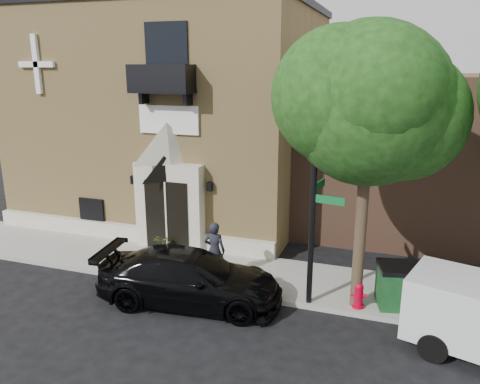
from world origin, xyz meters
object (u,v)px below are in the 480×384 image
(street_sign, at_px, (314,201))
(dumpster, at_px, (411,286))
(fire_hydrant, at_px, (359,295))
(pedestrian_near, at_px, (215,251))
(black_sedan, at_px, (190,278))

(street_sign, xyz_separation_m, dumpster, (2.74, 0.69, -2.44))
(street_sign, height_order, fire_hydrant, street_sign)
(fire_hydrant, bearing_deg, pedestrian_near, 174.50)
(dumpster, distance_m, pedestrian_near, 5.93)
(street_sign, distance_m, dumpster, 3.73)
(street_sign, height_order, pedestrian_near, street_sign)
(black_sedan, relative_size, fire_hydrant, 7.23)
(black_sedan, bearing_deg, pedestrian_near, -14.47)
(pedestrian_near, bearing_deg, black_sedan, 78.86)
(black_sedan, bearing_deg, dumpster, -82.11)
(black_sedan, relative_size, street_sign, 0.89)
(black_sedan, height_order, pedestrian_near, pedestrian_near)
(fire_hydrant, bearing_deg, dumpster, 22.18)
(black_sedan, xyz_separation_m, street_sign, (3.38, 0.88, 2.42))
(street_sign, xyz_separation_m, pedestrian_near, (-3.18, 0.57, -2.11))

